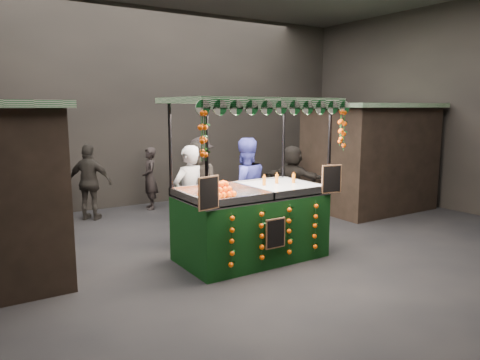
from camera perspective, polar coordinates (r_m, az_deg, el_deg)
ground at (r=7.93m, az=2.18°, el=-9.31°), size 12.00×12.00×0.00m
market_hall at (r=7.57m, az=2.34°, el=15.77°), size 12.10×10.10×5.05m
neighbour_stall_right at (r=11.66m, az=15.94°, el=2.89°), size 3.00×2.20×2.60m
juice_stall at (r=7.49m, az=1.62°, el=-3.86°), size 2.74×1.61×2.65m
vendor_grey at (r=8.17m, az=-6.44°, el=-2.10°), size 0.76×0.60×1.85m
vendor_blue at (r=8.64m, az=0.59°, el=-1.10°), size 1.05×0.88×1.94m
shopper_0 at (r=9.99m, az=-22.75°, el=-0.42°), size 0.78×0.59×1.94m
shopper_1 at (r=9.12m, az=-5.07°, el=-0.90°), size 1.11×1.14×1.85m
shopper_2 at (r=10.64m, az=-18.37°, el=-0.27°), size 1.04×0.96×1.71m
shopper_3 at (r=11.11m, az=-5.01°, el=0.77°), size 1.15×1.34×1.79m
shopper_4 at (r=9.60m, az=-27.91°, el=-2.41°), size 0.78×0.54×1.52m
shopper_5 at (r=10.72m, az=6.61°, el=0.02°), size 1.15×1.56×1.63m
shopper_6 at (r=11.41m, az=-11.27°, el=0.20°), size 0.47×0.62×1.54m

